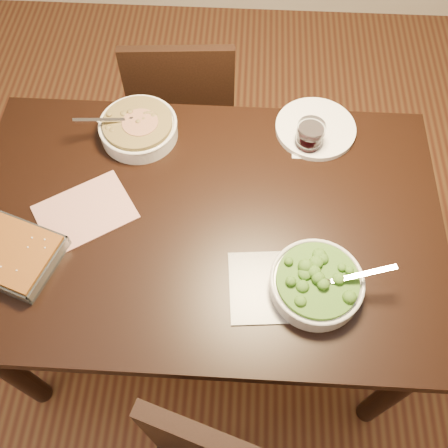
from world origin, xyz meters
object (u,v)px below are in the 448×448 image
baking_dish (8,253)px  table (204,235)px  stew_bowl (138,128)px  chair_far (184,105)px  dinner_plate (315,128)px  wine_tumbler (310,136)px  broccoli_bowl (316,283)px

baking_dish → table: bearing=35.1°
stew_bowl → chair_far: size_ratio=0.32×
table → dinner_plate: 0.51m
wine_tumbler → baking_dish: bearing=-152.4°
wine_tumbler → dinner_plate: (0.03, 0.07, -0.04)m
baking_dish → stew_bowl: bearing=76.2°
broccoli_bowl → dinner_plate: size_ratio=1.09×
broccoli_bowl → baking_dish: 0.85m
wine_tumbler → chair_far: chair_far is taller
table → broccoli_bowl: 0.40m
dinner_plate → stew_bowl: bearing=-174.8°
stew_bowl → broccoli_bowl: 0.75m
broccoli_bowl → dinner_plate: broccoli_bowl is taller
baking_dish → chair_far: bearing=85.0°
stew_bowl → chair_far: (0.09, 0.40, -0.31)m
wine_tumbler → dinner_plate: size_ratio=0.37×
wine_tumbler → table: bearing=-137.2°
table → baking_dish: bearing=-164.0°
table → dinner_plate: (0.34, 0.36, 0.10)m
broccoli_bowl → wine_tumbler: (-0.00, 0.49, 0.02)m
broccoli_bowl → table: bearing=147.6°
chair_far → baking_dish: bearing=61.7°
broccoli_bowl → dinner_plate: (0.02, 0.56, -0.03)m
broccoli_bowl → baking_dish: bearing=176.7°
broccoli_bowl → chair_far: 1.06m
baking_dish → dinner_plate: (0.87, 0.51, -0.02)m
chair_far → wine_tumbler: bearing=133.3°
stew_bowl → baking_dish: stew_bowl is taller
table → chair_far: bearing=101.5°
broccoli_bowl → chair_far: chair_far is taller
dinner_plate → table: bearing=-133.3°
dinner_plate → wine_tumbler: bearing=-110.7°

